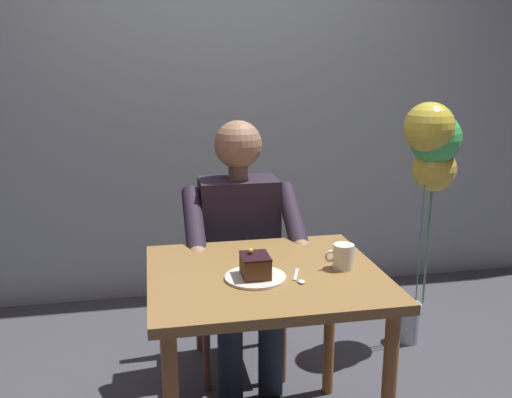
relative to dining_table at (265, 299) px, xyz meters
The scene contains 9 objects.
cafe_rear_panel 1.83m from the dining_table, 90.00° to the right, with size 6.40×0.12×3.00m, color #9EACAB.
dining_table is the anchor object (origin of this frame).
chair 0.71m from the dining_table, 90.00° to the right, with size 0.42×0.42×0.89m.
seated_person 0.52m from the dining_table, 90.00° to the right, with size 0.53×0.58×1.23m.
dessert_plate 0.13m from the dining_table, 50.21° to the left, with size 0.22×0.22×0.01m, color silver.
cake_slice 0.17m from the dining_table, 50.05° to the left, with size 0.10×0.12×0.10m.
coffee_cup 0.33m from the dining_table, behind, with size 0.11×0.08×0.09m.
dessert_spoon 0.18m from the dining_table, 137.44° to the left, with size 0.05×0.14×0.01m.
balloon_display 1.26m from the dining_table, 146.04° to the right, with size 0.31×0.29×1.30m.
Camera 1 is at (0.39, 1.84, 1.49)m, focal length 38.60 mm.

